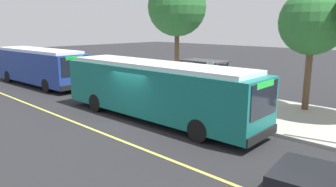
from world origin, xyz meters
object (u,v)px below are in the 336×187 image
(pedestrian_commuter, at_px, (217,93))
(transit_bus_second, at_px, (39,65))
(waiting_bench, at_px, (207,92))
(route_sign_post, at_px, (210,80))
(transit_bus_main, at_px, (155,89))

(pedestrian_commuter, bearing_deg, transit_bus_second, -168.68)
(waiting_bench, distance_m, route_sign_post, 3.78)
(waiting_bench, bearing_deg, transit_bus_main, -84.12)
(transit_bus_second, relative_size, route_sign_post, 3.84)
(transit_bus_second, relative_size, waiting_bench, 6.73)
(transit_bus_main, xyz_separation_m, pedestrian_commuter, (1.50, 3.34, -0.50))
(transit_bus_second, distance_m, pedestrian_commuter, 15.74)
(waiting_bench, distance_m, pedestrian_commuter, 2.73)
(transit_bus_second, height_order, pedestrian_commuter, transit_bus_second)
(transit_bus_second, distance_m, route_sign_post, 15.77)
(transit_bus_main, bearing_deg, route_sign_post, 54.07)
(transit_bus_main, xyz_separation_m, waiting_bench, (-0.52, 5.10, -0.98))
(transit_bus_main, distance_m, waiting_bench, 5.22)
(transit_bus_main, distance_m, pedestrian_commuter, 3.69)
(transit_bus_main, bearing_deg, pedestrian_commuter, 65.81)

